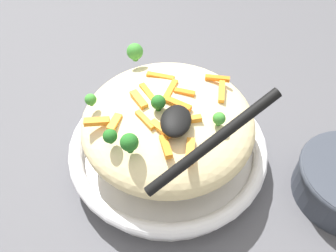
{
  "coord_description": "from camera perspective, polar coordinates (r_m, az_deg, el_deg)",
  "views": [
    {
      "loc": [
        -0.34,
        -0.06,
        0.46
      ],
      "look_at": [
        0.0,
        0.0,
        0.08
      ],
      "focal_mm": 35.97,
      "sensor_mm": 36.0,
      "label": 1
    }
  ],
  "objects": [
    {
      "name": "broccoli_floret_0",
      "position": [
        0.45,
        -1.66,
        4.02
      ],
      "size": [
        0.02,
        0.02,
        0.03
      ],
      "color": "#205B1C",
      "rests_on": "pasta_mound"
    },
    {
      "name": "carrot_piece_1",
      "position": [
        0.48,
        2.81,
        5.68
      ],
      "size": [
        0.01,
        0.03,
        0.01
      ],
      "primitive_type": "cube",
      "rotation": [
        0.0,
        0.0,
        4.59
      ],
      "color": "orange",
      "rests_on": "pasta_mound"
    },
    {
      "name": "pasta_mound",
      "position": [
        0.5,
        -0.0,
        0.73
      ],
      "size": [
        0.26,
        0.26,
        0.09
      ],
      "primitive_type": "ellipsoid",
      "color": "beige",
      "rests_on": "serving_bowl"
    },
    {
      "name": "carrot_piece_10",
      "position": [
        0.5,
        9.08,
        5.8
      ],
      "size": [
        0.04,
        0.01,
        0.01
      ],
      "primitive_type": "cube",
      "rotation": [
        0.0,
        0.0,
        0.03
      ],
      "color": "orange",
      "rests_on": "pasta_mound"
    },
    {
      "name": "carrot_piece_13",
      "position": [
        0.46,
        -11.99,
        0.76
      ],
      "size": [
        0.02,
        0.04,
        0.01
      ],
      "primitive_type": "cube",
      "rotation": [
        0.0,
        0.0,
        4.96
      ],
      "color": "orange",
      "rests_on": "pasta_mound"
    },
    {
      "name": "serving_bowl",
      "position": [
        0.55,
        -0.0,
        -3.83
      ],
      "size": [
        0.32,
        0.32,
        0.05
      ],
      "color": "silver",
      "rests_on": "ground_plane"
    },
    {
      "name": "serving_spoon",
      "position": [
        0.4,
        3.42,
        -0.38
      ],
      "size": [
        0.14,
        0.14,
        0.09
      ],
      "color": "black",
      "rests_on": "pasta_mound"
    },
    {
      "name": "carrot_piece_5",
      "position": [
        0.52,
        8.36,
        8.0
      ],
      "size": [
        0.01,
        0.04,
        0.01
      ],
      "primitive_type": "cube",
      "rotation": [
        0.0,
        0.0,
        1.58
      ],
      "color": "orange",
      "rests_on": "pasta_mound"
    },
    {
      "name": "broccoli_floret_5",
      "position": [
        0.41,
        -6.57,
        -2.81
      ],
      "size": [
        0.02,
        0.02,
        0.03
      ],
      "color": "#205B1C",
      "rests_on": "pasta_mound"
    },
    {
      "name": "broccoli_floret_3",
      "position": [
        0.55,
        -5.63,
        12.41
      ],
      "size": [
        0.03,
        0.03,
        0.03
      ],
      "color": "#377928",
      "rests_on": "pasta_mound"
    },
    {
      "name": "carrot_piece_6",
      "position": [
        0.48,
        -3.49,
        5.73
      ],
      "size": [
        0.04,
        0.03,
        0.01
      ],
      "primitive_type": "cube",
      "rotation": [
        0.0,
        0.0,
        3.82
      ],
      "color": "orange",
      "rests_on": "pasta_mound"
    },
    {
      "name": "carrot_piece_0",
      "position": [
        0.42,
        -0.37,
        -3.51
      ],
      "size": [
        0.03,
        0.02,
        0.01
      ],
      "primitive_type": "cube",
      "rotation": [
        0.0,
        0.0,
        3.56
      ],
      "color": "orange",
      "rests_on": "pasta_mound"
    },
    {
      "name": "carrot_piece_4",
      "position": [
        0.42,
        3.75,
        -4.23
      ],
      "size": [
        0.04,
        0.01,
        0.01
      ],
      "primitive_type": "cube",
      "rotation": [
        0.0,
        0.0,
        0.06
      ],
      "color": "orange",
      "rests_on": "pasta_mound"
    },
    {
      "name": "carrot_piece_14",
      "position": [
        0.45,
        -3.9,
        1.05
      ],
      "size": [
        0.03,
        0.03,
        0.01
      ],
      "primitive_type": "cube",
      "rotation": [
        0.0,
        0.0,
        0.83
      ],
      "color": "orange",
      "rests_on": "pasta_mound"
    },
    {
      "name": "broccoli_floret_2",
      "position": [
        0.45,
        8.65,
        1.25
      ],
      "size": [
        0.02,
        0.02,
        0.02
      ],
      "color": "#377928",
      "rests_on": "pasta_mound"
    },
    {
      "name": "carrot_piece_7",
      "position": [
        0.51,
        -1.3,
        8.42
      ],
      "size": [
        0.01,
        0.04,
        0.01
      ],
      "primitive_type": "cube",
      "rotation": [
        0.0,
        0.0,
        4.6
      ],
      "color": "orange",
      "rests_on": "pasta_mound"
    },
    {
      "name": "carrot_piece_2",
      "position": [
        0.46,
        1.64,
        3.75
      ],
      "size": [
        0.02,
        0.04,
        0.01
      ],
      "primitive_type": "cube",
      "rotation": [
        0.0,
        0.0,
        1.19
      ],
      "color": "orange",
      "rests_on": "pasta_mound"
    },
    {
      "name": "carrot_piece_8",
      "position": [
        0.47,
        -4.96,
        4.5
      ],
      "size": [
        0.03,
        0.03,
        0.01
      ],
      "primitive_type": "cube",
      "rotation": [
        0.0,
        0.0,
        3.85
      ],
      "color": "orange",
      "rests_on": "pasta_mound"
    },
    {
      "name": "broccoli_floret_1",
      "position": [
        0.48,
        -12.98,
        4.37
      ],
      "size": [
        0.02,
        0.02,
        0.02
      ],
      "color": "#377928",
      "rests_on": "pasta_mound"
    },
    {
      "name": "carrot_piece_12",
      "position": [
        0.43,
        -1.39,
        -0.42
      ],
      "size": [
        0.03,
        0.03,
        0.01
      ],
      "primitive_type": "cube",
      "rotation": [
        0.0,
        0.0,
        0.96
      ],
      "color": "orange",
      "rests_on": "pasta_mound"
    },
    {
      "name": "carrot_piece_3",
      "position": [
        0.45,
        -9.05,
        0.67
      ],
      "size": [
        0.03,
        0.01,
        0.01
      ],
      "primitive_type": "cube",
      "rotation": [
        0.0,
        0.0,
        2.99
      ],
      "color": "orange",
      "rests_on": "pasta_mound"
    },
    {
      "name": "broccoli_floret_4",
      "position": [
        0.43,
        -9.79,
        -1.72
      ],
      "size": [
        0.02,
        0.02,
        0.02
      ],
      "color": "#205B1C",
      "rests_on": "pasta_mound"
    },
    {
      "name": "carrot_piece_11",
      "position": [
        0.49,
        0.02,
        6.18
      ],
      "size": [
        0.04,
        0.02,
        0.01
      ],
      "primitive_type": "cube",
      "rotation": [
        0.0,
        0.0,
        6.09
      ],
      "color": "orange",
      "rests_on": "pasta_mound"
    },
    {
      "name": "carrot_piece_9",
      "position": [
        0.45,
        3.93,
        1.12
      ],
      "size": [
        0.02,
        0.03,
        0.01
      ],
      "primitive_type": "cube",
      "rotation": [
        0.0,
        0.0,
        1.95
      ],
      "color": "orange",
      "rests_on": "pasta_mound"
    },
    {
      "name": "ground_plane",
      "position": [
        0.57,
        -0.0,
        -5.48
      ],
      "size": [
        2.4,
        2.4,
        0.0
      ],
      "primitive_type": "plane",
      "color": "#4C4C51"
    }
  ]
}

